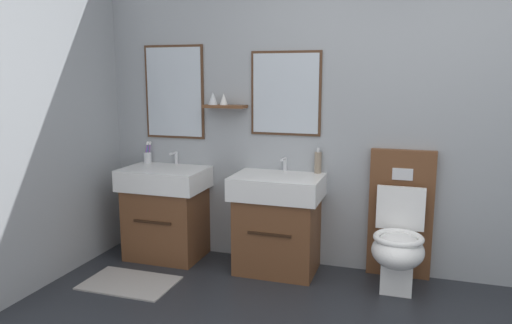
% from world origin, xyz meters
% --- Properties ---
extents(wall_back, '(5.20, 0.55, 2.68)m').
position_xyz_m(wall_back, '(-0.02, 1.75, 1.34)').
color(wall_back, '#999EA3').
rests_on(wall_back, ground).
extents(bath_mat, '(0.68, 0.44, 0.01)m').
position_xyz_m(bath_mat, '(-1.90, 0.87, 0.01)').
color(bath_mat, '#9E9993').
rests_on(bath_mat, ground).
extents(vanity_sink_left, '(0.70, 0.51, 0.78)m').
position_xyz_m(vanity_sink_left, '(-1.90, 1.47, 0.41)').
color(vanity_sink_left, brown).
rests_on(vanity_sink_left, ground).
extents(tap_on_left_sink, '(0.03, 0.13, 0.11)m').
position_xyz_m(tap_on_left_sink, '(-1.90, 1.66, 0.85)').
color(tap_on_left_sink, silver).
rests_on(tap_on_left_sink, vanity_sink_left).
extents(vanity_sink_right, '(0.70, 0.51, 0.78)m').
position_xyz_m(vanity_sink_right, '(-0.91, 1.47, 0.41)').
color(vanity_sink_right, brown).
rests_on(vanity_sink_right, ground).
extents(tap_on_right_sink, '(0.03, 0.13, 0.11)m').
position_xyz_m(tap_on_right_sink, '(-0.91, 1.66, 0.85)').
color(tap_on_right_sink, silver).
rests_on(tap_on_right_sink, vanity_sink_right).
extents(toilet, '(0.48, 0.63, 1.00)m').
position_xyz_m(toilet, '(0.02, 1.49, 0.38)').
color(toilet, brown).
rests_on(toilet, ground).
extents(toothbrush_cup, '(0.07, 0.07, 0.19)m').
position_xyz_m(toothbrush_cup, '(-2.17, 1.65, 0.84)').
color(toothbrush_cup, silver).
rests_on(toothbrush_cup, vanity_sink_left).
extents(soap_dispenser, '(0.06, 0.06, 0.21)m').
position_xyz_m(soap_dispenser, '(-0.63, 1.66, 0.87)').
color(soap_dispenser, gray).
rests_on(soap_dispenser, vanity_sink_right).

